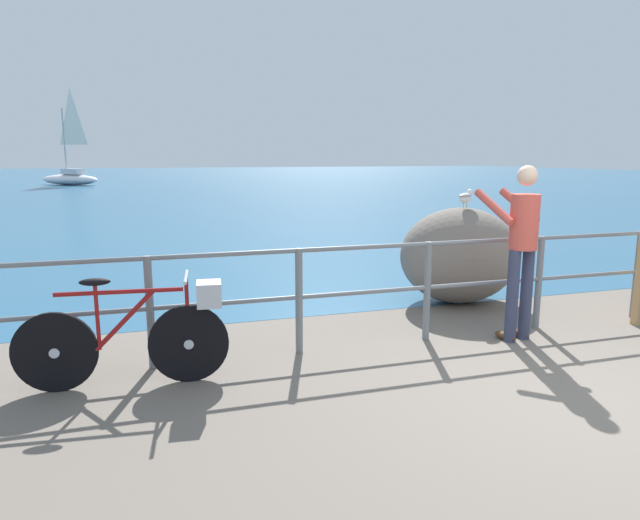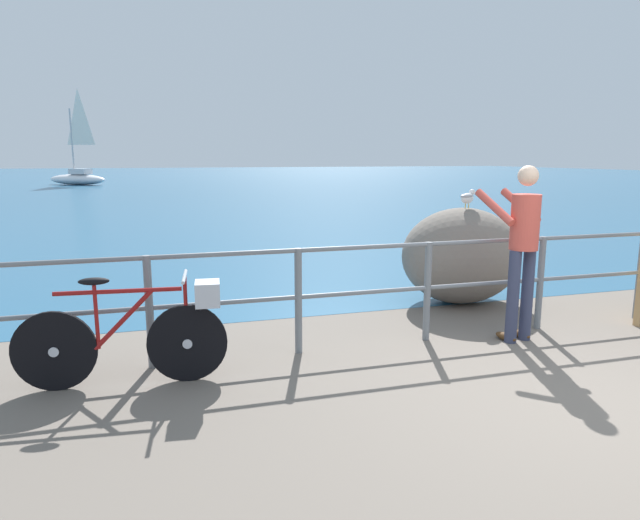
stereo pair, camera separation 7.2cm
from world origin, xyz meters
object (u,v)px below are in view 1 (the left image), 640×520
bicycle (142,331)px  person_at_railing (521,245)px  seagull (466,197)px  sailboat (70,174)px  breakwater_boulder_main (459,255)px

bicycle → person_at_railing: 3.70m
person_at_railing → seagull: (0.24, 1.46, 0.37)m
bicycle → sailboat: (-4.69, 35.36, 0.24)m
bicycle → breakwater_boulder_main: 4.22m
bicycle → seagull: 4.30m
bicycle → person_at_railing: bearing=7.0°
bicycle → sailboat: size_ratio=0.28×
breakwater_boulder_main → seagull: 0.75m
person_at_railing → breakwater_boulder_main: size_ratio=1.14×
breakwater_boulder_main → seagull: bearing=-82.5°
bicycle → breakwater_boulder_main: size_ratio=1.09×
seagull → sailboat: size_ratio=0.05×
person_at_railing → breakwater_boulder_main: bearing=-20.2°
bicycle → seagull: bearing=27.2°
bicycle → person_at_railing: (3.66, 0.09, 0.53)m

